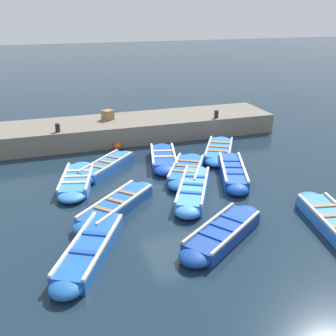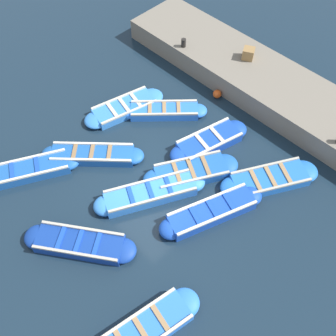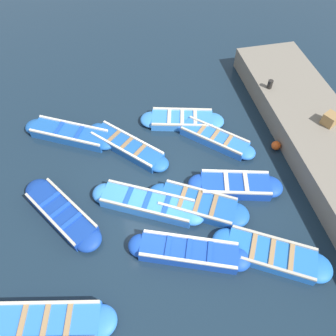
% 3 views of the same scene
% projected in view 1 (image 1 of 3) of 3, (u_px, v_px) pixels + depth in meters
% --- Properties ---
extents(ground_plane, '(120.00, 120.00, 0.00)m').
position_uv_depth(ground_plane, '(182.00, 191.00, 13.21)').
color(ground_plane, '#162838').
extents(boat_far_corner, '(2.87, 2.81, 0.39)m').
position_uv_depth(boat_far_corner, '(107.00, 166.00, 14.85)').
color(boat_far_corner, blue).
rests_on(boat_far_corner, ground).
extents(boat_drifting, '(3.71, 1.53, 0.41)m').
position_uv_depth(boat_drifting, '(333.00, 221.00, 11.01)').
color(boat_drifting, blue).
rests_on(boat_drifting, ground).
extents(boat_stern_in, '(3.73, 2.44, 0.43)m').
position_uv_depth(boat_stern_in, '(193.00, 189.00, 12.91)').
color(boat_stern_in, '#3884E0').
rests_on(boat_stern_in, ground).
extents(boat_inner_gap, '(3.45, 1.67, 0.37)m').
position_uv_depth(boat_inner_gap, '(77.00, 180.00, 13.66)').
color(boat_inner_gap, '#3884E0').
rests_on(boat_inner_gap, ground).
extents(boat_near_quay, '(3.50, 2.53, 0.39)m').
position_uv_depth(boat_near_quay, '(219.00, 151.00, 16.47)').
color(boat_near_quay, blue).
rests_on(boat_near_quay, ground).
extents(boat_outer_right, '(3.66, 2.43, 0.41)m').
position_uv_depth(boat_outer_right, '(90.00, 249.00, 9.76)').
color(boat_outer_right, '#1E59AD').
rests_on(boat_outer_right, ground).
extents(boat_centre, '(3.65, 1.96, 0.46)m').
position_uv_depth(boat_centre, '(233.00, 172.00, 14.24)').
color(boat_centre, '#1947B7').
rests_on(boat_centre, ground).
extents(boat_mid_row, '(3.30, 1.60, 0.45)m').
position_uv_depth(boat_mid_row, '(163.00, 158.00, 15.53)').
color(boat_mid_row, '#1947B7').
rests_on(boat_mid_row, ground).
extents(boat_tucked, '(3.03, 3.15, 0.40)m').
position_uv_depth(boat_tucked, '(117.00, 206.00, 11.88)').
color(boat_tucked, '#1E59AD').
rests_on(boat_tucked, ground).
extents(boat_end_of_row, '(2.69, 3.35, 0.41)m').
position_uv_depth(boat_end_of_row, '(223.00, 233.00, 10.44)').
color(boat_end_of_row, navy).
rests_on(boat_end_of_row, ground).
extents(boat_alongside, '(3.39, 2.47, 0.42)m').
position_uv_depth(boat_alongside, '(187.00, 171.00, 14.41)').
color(boat_alongside, '#1E59AD').
rests_on(boat_alongside, ground).
extents(quay_wall, '(2.78, 13.08, 0.89)m').
position_uv_depth(quay_wall, '(137.00, 128.00, 18.60)').
color(quay_wall, slate).
rests_on(quay_wall, ground).
extents(bollard_north, '(0.20, 0.20, 0.35)m').
position_uv_depth(bollard_north, '(58.00, 128.00, 16.41)').
color(bollard_north, black).
rests_on(bollard_north, quay_wall).
extents(bollard_mid_north, '(0.20, 0.20, 0.35)m').
position_uv_depth(bollard_mid_north, '(216.00, 114.00, 18.49)').
color(bollard_mid_north, black).
rests_on(bollard_mid_north, quay_wall).
extents(wooden_crate, '(0.59, 0.59, 0.44)m').
position_uv_depth(wooden_crate, '(108.00, 115.00, 18.20)').
color(wooden_crate, olive).
rests_on(wooden_crate, quay_wall).
extents(buoy_orange_near, '(0.34, 0.34, 0.34)m').
position_uv_depth(buoy_orange_near, '(117.00, 146.00, 16.97)').
color(buoy_orange_near, '#E05119').
rests_on(buoy_orange_near, ground).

